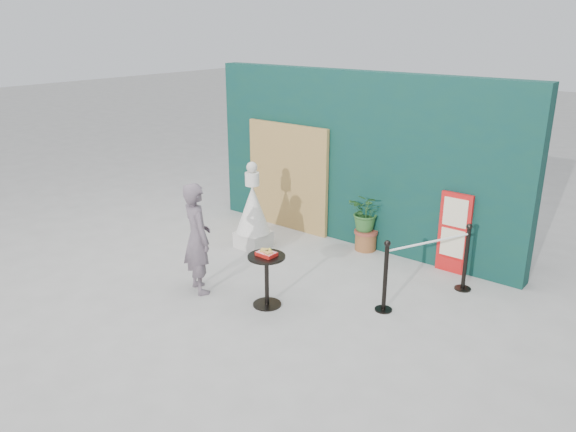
{
  "coord_description": "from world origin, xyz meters",
  "views": [
    {
      "loc": [
        4.96,
        -5.01,
        3.77
      ],
      "look_at": [
        0.0,
        1.2,
        1.0
      ],
      "focal_mm": 35.0,
      "sensor_mm": 36.0,
      "label": 1
    }
  ],
  "objects": [
    {
      "name": "ground",
      "position": [
        0.0,
        0.0,
        0.0
      ],
      "size": [
        60.0,
        60.0,
        0.0
      ],
      "primitive_type": "plane",
      "color": "#ADAAA5",
      "rests_on": "ground"
    },
    {
      "name": "back_wall",
      "position": [
        0.0,
        3.15,
        1.5
      ],
      "size": [
        6.0,
        0.3,
        3.0
      ],
      "primitive_type": "cube",
      "color": "#0B3231",
      "rests_on": "ground"
    },
    {
      "name": "bamboo_fence",
      "position": [
        -1.4,
        2.94,
        1.0
      ],
      "size": [
        1.8,
        0.08,
        2.0
      ],
      "primitive_type": "cube",
      "color": "tan",
      "rests_on": "ground"
    },
    {
      "name": "woman",
      "position": [
        -0.73,
        0.03,
        0.82
      ],
      "size": [
        0.71,
        0.6,
        1.65
      ],
      "primitive_type": "imported",
      "rotation": [
        0.0,
        0.0,
        2.73
      ],
      "color": "slate",
      "rests_on": "ground"
    },
    {
      "name": "menu_board",
      "position": [
        1.9,
        2.95,
        0.65
      ],
      "size": [
        0.5,
        0.07,
        1.3
      ],
      "color": "red",
      "rests_on": "ground"
    },
    {
      "name": "statue",
      "position": [
        -1.24,
        1.78,
        0.63
      ],
      "size": [
        0.6,
        0.6,
        1.54
      ],
      "color": "silver",
      "rests_on": "ground"
    },
    {
      "name": "cafe_table",
      "position": [
        0.35,
        0.3,
        0.5
      ],
      "size": [
        0.52,
        0.52,
        0.75
      ],
      "color": "black",
      "rests_on": "ground"
    },
    {
      "name": "food_basket",
      "position": [
        0.35,
        0.3,
        0.79
      ],
      "size": [
        0.26,
        0.19,
        0.11
      ],
      "color": "#B01812",
      "rests_on": "cafe_table"
    },
    {
      "name": "planter",
      "position": [
        0.37,
        2.9,
        0.6
      ],
      "size": [
        0.61,
        0.53,
        1.03
      ],
      "color": "brown",
      "rests_on": "ground"
    },
    {
      "name": "stanchion_barrier",
      "position": [
        2.0,
        1.83,
        0.49
      ],
      "size": [
        0.84,
        1.54,
        1.03
      ],
      "color": "black",
      "rests_on": "ground"
    }
  ]
}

